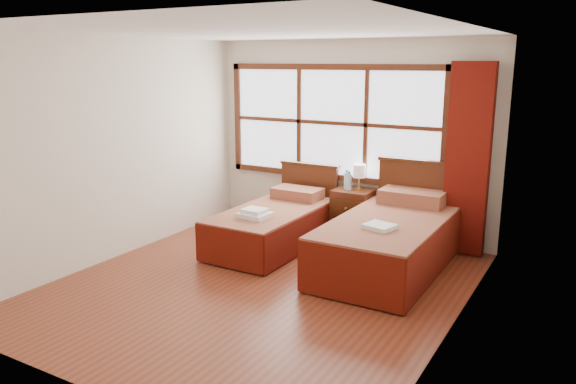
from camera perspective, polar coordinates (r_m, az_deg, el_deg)
The scene contains 15 objects.
floor at distance 6.04m, azimuth -2.86°, elevation -9.45°, with size 4.50×4.50×0.00m, color brown.
ceiling at distance 5.57m, azimuth -3.18°, elevation 16.03°, with size 4.50×4.50×0.00m, color white.
wall_back at distance 7.62m, azimuth 6.28°, elevation 5.43°, with size 4.00×4.00×0.00m, color silver.
wall_left at distance 6.95m, azimuth -17.02°, elevation 4.16°, with size 4.50×4.50×0.00m, color silver.
wall_right at distance 4.89m, azimuth 17.06°, elevation 0.52°, with size 4.50×4.50×0.00m, color silver.
window at distance 7.67m, azimuth 4.48°, elevation 7.02°, with size 3.16×0.06×1.56m.
curtain at distance 7.02m, azimuth 17.81°, elevation 3.12°, with size 0.50×0.16×2.30m, color #65110A.
bed_left at distance 7.17m, azimuth -1.38°, elevation -3.30°, with size 0.96×1.98×0.93m.
bed_right at distance 6.51m, azimuth 10.43°, elevation -4.75°, with size 1.14×2.21×1.11m.
nightstand at distance 7.51m, azimuth 6.63°, elevation -2.24°, with size 0.50×0.49×0.66m.
towels_left at distance 6.71m, azimuth -3.42°, elevation -2.20°, with size 0.36×0.32×0.10m.
towels_right at distance 6.01m, azimuth 9.28°, elevation -3.47°, with size 0.35×0.32×0.05m.
lamp at distance 7.43m, azimuth 7.26°, elevation 2.06°, with size 0.17×0.17×0.33m.
bottle_near at distance 7.44m, azimuth 5.96°, elevation 1.18°, with size 0.07×0.07×0.25m.
bottle_far at distance 7.39m, azimuth 6.22°, elevation 1.08°, with size 0.07×0.07×0.25m.
Camera 1 is at (3.04, -4.66, 2.33)m, focal length 35.00 mm.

